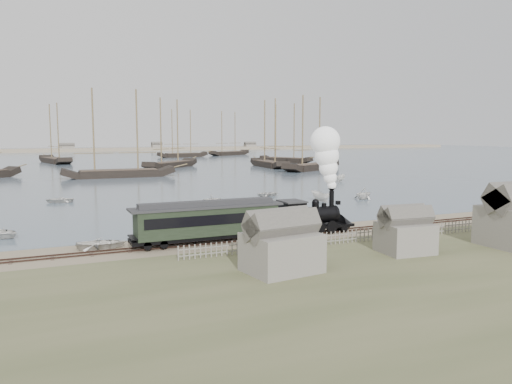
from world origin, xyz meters
name	(u,v)px	position (x,y,z in m)	size (l,w,h in m)	color
ground	(311,229)	(0.00, 0.00, 0.00)	(600.00, 600.00, 0.00)	gray
harbor_water	(104,158)	(0.00, 170.00, 0.03)	(600.00, 336.00, 0.06)	#455563
rail_track	(321,233)	(0.00, -2.00, 0.04)	(120.00, 1.80, 0.16)	#36231D
picket_fence_west	(287,250)	(-6.50, -7.00, 0.00)	(19.00, 0.10, 1.20)	slate
picket_fence_east	(458,233)	(12.50, -7.50, 0.00)	(15.00, 0.10, 1.20)	slate
shed_left	(282,272)	(-10.00, -13.00, 0.00)	(5.00, 4.00, 4.10)	slate
shed_mid	(405,253)	(2.00, -12.00, 0.00)	(4.00, 3.50, 3.60)	slate
far_spit	(86,151)	(0.00, 250.00, 0.00)	(500.00, 20.00, 1.80)	tan
locomotive	(325,186)	(0.32, -2.00, 4.71)	(8.21, 3.06, 10.23)	black
passenger_coach	(208,220)	(-11.91, -2.00, 2.14)	(13.91, 2.68, 3.38)	black
beached_dinghy	(101,243)	(-20.97, -0.13, 0.43)	(4.18, 2.99, 0.87)	silver
rowboat_1	(212,199)	(-3.41, 21.72, 0.76)	(2.67, 2.31, 1.41)	silver
rowboat_2	(320,196)	(11.88, 17.92, 0.78)	(3.75, 1.41, 1.45)	silver
rowboat_3	(269,194)	(7.69, 26.71, 0.42)	(3.49, 2.49, 0.72)	silver
rowboat_4	(364,193)	(19.10, 17.33, 0.95)	(3.39, 2.92, 1.78)	silver
rowboat_5	(340,178)	(31.13, 41.83, 0.79)	(3.79, 1.43, 1.46)	silver
rowboat_6	(60,200)	(-22.99, 31.97, 0.46)	(3.86, 2.76, 0.80)	silver
schooner_2	(118,133)	(-8.71, 71.34, 10.06)	(24.76, 5.71, 20.00)	black
schooner_3	(170,133)	(10.00, 98.05, 10.06)	(22.68, 5.23, 20.00)	black
schooner_4	(312,133)	(42.64, 73.25, 10.06)	(23.21, 5.36, 20.00)	black
schooner_5	(286,133)	(52.08, 107.19, 10.06)	(19.89, 4.59, 20.00)	black
schooner_7	(54,133)	(-19.92, 136.74, 10.06)	(24.27, 5.60, 20.00)	black
schooner_8	(182,133)	(30.62, 159.65, 10.06)	(21.23, 4.90, 20.00)	black
schooner_9	(229,133)	(55.46, 170.07, 10.06)	(22.50, 5.19, 20.00)	black
schooner_10	(269,133)	(37.34, 89.10, 10.06)	(22.04, 5.09, 20.00)	black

